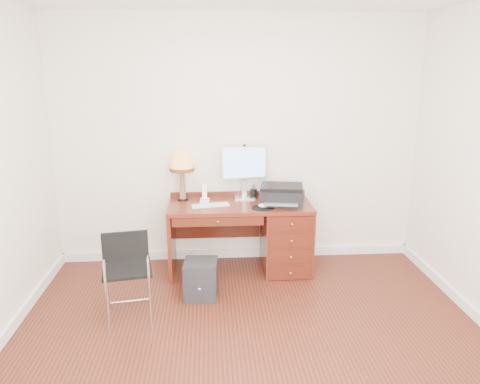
{
  "coord_description": "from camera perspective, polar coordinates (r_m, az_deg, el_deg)",
  "views": [
    {
      "loc": [
        -0.32,
        -3.32,
        2.16
      ],
      "look_at": [
        -0.01,
        1.2,
        0.93
      ],
      "focal_mm": 35.0,
      "sensor_mm": 36.0,
      "label": 1
    }
  ],
  "objects": [
    {
      "name": "monitor",
      "position": [
        5.07,
        0.58,
        3.23
      ],
      "size": [
        0.5,
        0.18,
        0.57
      ],
      "rotation": [
        0.0,
        0.0,
        0.11
      ],
      "color": "silver",
      "rests_on": "desk"
    },
    {
      "name": "pen_cup",
      "position": [
        5.13,
        1.67,
        -0.21
      ],
      "size": [
        0.08,
        0.08,
        0.1
      ],
      "primitive_type": "cylinder",
      "color": "black",
      "rests_on": "desk"
    },
    {
      "name": "phone",
      "position": [
        4.96,
        -4.33,
        -0.65
      ],
      "size": [
        0.1,
        0.1,
        0.21
      ],
      "rotation": [
        0.0,
        0.0,
        -0.03
      ],
      "color": "white",
      "rests_on": "desk"
    },
    {
      "name": "ground",
      "position": [
        3.97,
        1.42,
        -17.76
      ],
      "size": [
        4.0,
        4.0,
        0.0
      ],
      "primitive_type": "plane",
      "color": "#3B160D",
      "rests_on": "ground"
    },
    {
      "name": "mouse_pad",
      "position": [
        4.78,
        2.85,
        -1.81
      ],
      "size": [
        0.23,
        0.23,
        0.05
      ],
      "color": "black",
      "rests_on": "desk"
    },
    {
      "name": "desk",
      "position": [
        5.07,
        3.63,
        -4.98
      ],
      "size": [
        1.5,
        0.67,
        0.75
      ],
      "color": "maroon",
      "rests_on": "ground"
    },
    {
      "name": "equipment_box",
      "position": [
        4.57,
        -4.79,
        -10.51
      ],
      "size": [
        0.33,
        0.33,
        0.36
      ],
      "primitive_type": "cube",
      "rotation": [
        0.0,
        0.0,
        -0.07
      ],
      "color": "black",
      "rests_on": "ground"
    },
    {
      "name": "keyboard",
      "position": [
        4.86,
        -3.63,
        -1.62
      ],
      "size": [
        0.4,
        0.18,
        0.01
      ],
      "primitive_type": "cube",
      "rotation": [
        0.0,
        0.0,
        0.18
      ],
      "color": "white",
      "rests_on": "desk"
    },
    {
      "name": "printer",
      "position": [
        4.92,
        5.08,
        -0.32
      ],
      "size": [
        0.5,
        0.42,
        0.2
      ],
      "rotation": [
        0.0,
        0.0,
        -0.17
      ],
      "color": "black",
      "rests_on": "desk"
    },
    {
      "name": "leg_lamp",
      "position": [
        5.01,
        -7.11,
        3.41
      ],
      "size": [
        0.27,
        0.27,
        0.54
      ],
      "color": "black",
      "rests_on": "desk"
    },
    {
      "name": "room_shell",
      "position": [
        4.49,
        0.67,
        -12.86
      ],
      "size": [
        4.0,
        4.0,
        4.0
      ],
      "color": "white",
      "rests_on": "ground"
    },
    {
      "name": "chair",
      "position": [
        4.12,
        -13.79,
        -8.63
      ],
      "size": [
        0.47,
        0.47,
        0.87
      ],
      "rotation": [
        0.0,
        0.0,
        0.17
      ],
      "color": "black",
      "rests_on": "ground"
    }
  ]
}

